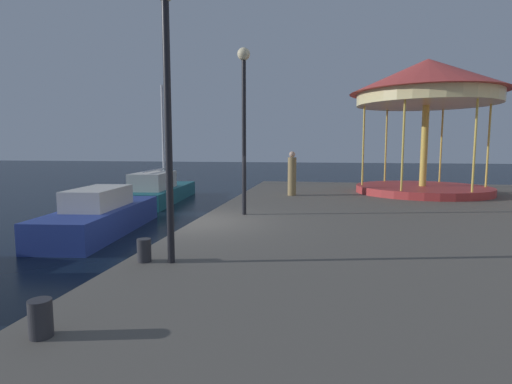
% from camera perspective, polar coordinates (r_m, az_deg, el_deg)
% --- Properties ---
extents(ground_plane, '(120.00, 120.00, 0.00)m').
position_cam_1_polar(ground_plane, '(11.03, -8.79, -8.18)').
color(ground_plane, black).
extents(quay_dock, '(14.58, 24.99, 0.80)m').
position_cam_1_polar(quay_dock, '(11.08, 30.07, -6.80)').
color(quay_dock, '#5B564F').
rests_on(quay_dock, ground).
extents(sailboat_teal, '(2.78, 7.09, 5.92)m').
position_cam_1_polar(sailboat_teal, '(20.78, -13.73, 0.21)').
color(sailboat_teal, '#19606B').
rests_on(sailboat_teal, ground).
extents(motorboat_blue, '(2.43, 6.01, 1.47)m').
position_cam_1_polar(motorboat_blue, '(13.85, -21.12, -3.16)').
color(motorboat_blue, navy).
rests_on(motorboat_blue, ground).
extents(carousel, '(6.29, 6.29, 5.57)m').
position_cam_1_polar(carousel, '(18.57, 23.06, 12.67)').
color(carousel, '#B23333').
rests_on(carousel, quay_dock).
extents(lamp_post_near_edge, '(0.36, 0.36, 4.64)m').
position_cam_1_polar(lamp_post_near_edge, '(6.96, -12.53, 15.94)').
color(lamp_post_near_edge, black).
rests_on(lamp_post_near_edge, quay_dock).
extents(lamp_post_mid_promenade, '(0.36, 0.36, 4.73)m').
position_cam_1_polar(lamp_post_mid_promenade, '(11.65, -1.73, 12.45)').
color(lamp_post_mid_promenade, black).
rests_on(lamp_post_mid_promenade, quay_dock).
extents(bollard_center, '(0.24, 0.24, 0.40)m').
position_cam_1_polar(bollard_center, '(4.92, -28.24, -15.52)').
color(bollard_center, '#2D2D33').
rests_on(bollard_center, quay_dock).
extents(bollard_south, '(0.24, 0.24, 0.40)m').
position_cam_1_polar(bollard_south, '(7.25, -15.59, -7.96)').
color(bollard_south, '#2D2D33').
rests_on(bollard_south, quay_dock).
extents(person_near_carousel, '(0.34, 0.34, 1.78)m').
position_cam_1_polar(person_near_carousel, '(16.31, 5.13, 2.44)').
color(person_near_carousel, '#937A4C').
rests_on(person_near_carousel, quay_dock).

